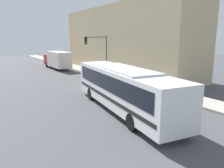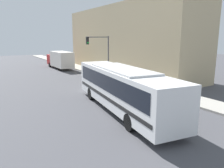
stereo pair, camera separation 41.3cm
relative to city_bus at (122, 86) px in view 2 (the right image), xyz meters
name	(u,v)px [view 2 (the right image)]	position (x,y,z in m)	size (l,w,h in m)	color
ground_plane	(124,106)	(0.83, 0.89, -1.86)	(120.00, 120.00, 0.00)	#47474C
sidewalk	(85,69)	(6.68, 20.89, -1.78)	(2.70, 70.00, 0.17)	#A8A399
building_facade	(124,40)	(11.04, 15.71, 3.13)	(6.00, 27.64, 10.00)	tan
city_bus	(122,86)	(0.00, 0.00, 0.00)	(4.31, 12.57, 3.21)	white
delivery_truck	(60,59)	(3.53, 24.51, -0.22)	(2.32, 8.40, 3.01)	silver
fire_hydrant	(138,83)	(5.93, 5.59, -1.34)	(0.22, 0.30, 0.70)	#999999
traffic_light_pole	(101,49)	(4.97, 12.18, 2.00)	(3.28, 0.35, 5.39)	#47474C
parking_meter	(109,70)	(5.93, 11.81, -0.78)	(0.14, 0.14, 1.36)	#47474C
pedestrian_near_corner	(131,74)	(6.88, 8.17, -0.81)	(0.34, 0.34, 1.74)	slate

